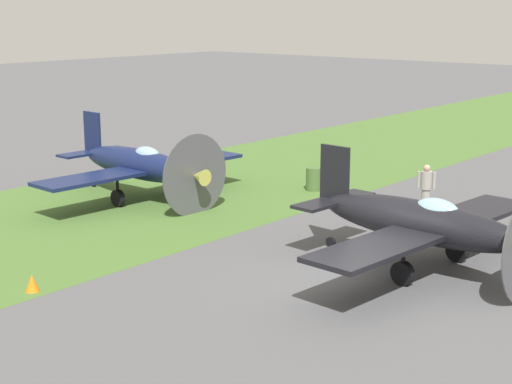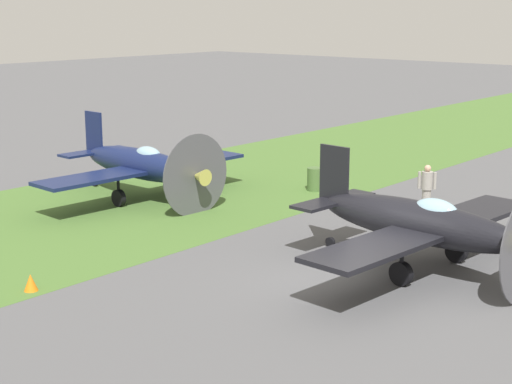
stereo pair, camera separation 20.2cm
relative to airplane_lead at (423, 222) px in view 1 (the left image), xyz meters
The scene contains 7 objects.
ground_plane 2.62m from the airplane_lead, 15.42° to the right, with size 160.00×160.00×0.00m, color #515154.
grass_verge 11.96m from the airplane_lead, 79.49° to the right, with size 120.00×11.00×0.01m, color #476B2D.
airplane_lead is the anchor object (origin of this frame).
airplane_wingman 12.03m from the airplane_lead, 93.23° to the right, with size 8.81×6.97×3.14m.
ground_crew_chief 6.26m from the airplane_lead, 152.61° to the right, with size 0.38×0.58×1.73m.
fuel_drum 9.99m from the airplane_lead, 126.91° to the right, with size 0.60×0.60×0.90m, color #476633.
runway_marker_cone 10.30m from the airplane_lead, 40.43° to the right, with size 0.36×0.36×0.44m, color orange.
Camera 1 is at (16.49, 10.49, 6.97)m, focal length 55.96 mm.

